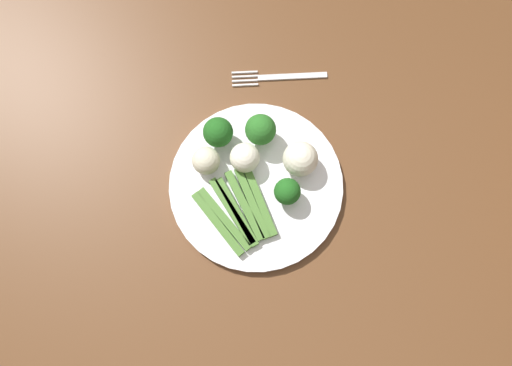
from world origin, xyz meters
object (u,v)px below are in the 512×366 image
broccoli_left (287,192)px  fork (278,77)px  broccoli_right (261,130)px  plate (256,185)px  asparagus_bundle (238,211)px  cauliflower_near_fork (206,161)px  cauliflower_front (300,159)px  cauliflower_back_right (245,158)px  dining_table (235,224)px  broccoli_near_center (218,132)px

broccoli_left → fork: 0.22m
broccoli_right → plate: bearing=-179.1°
fork → broccoli_right: bearing=72.4°
asparagus_bundle → broccoli_right: broccoli_right is taller
broccoli_left → cauliflower_near_fork: size_ratio=1.14×
plate → broccoli_left: size_ratio=5.48×
broccoli_right → fork: (0.12, -0.02, -0.05)m
cauliflower_front → broccoli_left: bearing=164.2°
asparagus_bundle → cauliflower_back_right: bearing=-36.8°
dining_table → broccoli_right: broccoli_right is taller
dining_table → cauliflower_front: 0.19m
broccoli_near_center → broccoli_right: size_ratio=0.97×
broccoli_near_center → cauliflower_near_fork: bearing=162.2°
asparagus_bundle → broccoli_right: size_ratio=2.44×
broccoli_right → cauliflower_near_fork: size_ratio=1.36×
plate → cauliflower_near_fork: bearing=74.1°
asparagus_bundle → broccoli_right: bearing=-45.3°
asparagus_bundle → cauliflower_front: (0.09, -0.09, 0.02)m
broccoli_right → cauliflower_back_right: 0.05m
cauliflower_near_fork → asparagus_bundle: bearing=-140.6°
asparagus_bundle → broccoli_left: broccoli_left is taller
broccoli_near_center → fork: (0.13, -0.08, -0.05)m
cauliflower_front → cauliflower_back_right: cauliflower_front is taller
cauliflower_near_fork → broccoli_near_center: bearing=-17.8°
dining_table → broccoli_left: 0.16m
broccoli_right → fork: bearing=-8.6°
broccoli_left → cauliflower_near_fork: 0.14m
asparagus_bundle → broccoli_near_center: 0.13m
dining_table → plate: 0.12m
plate → fork: bearing=-4.8°
dining_table → cauliflower_front: (0.09, -0.10, 0.14)m
dining_table → cauliflower_front: cauliflower_front is taller
dining_table → broccoli_left: (0.04, -0.08, 0.14)m
broccoli_right → cauliflower_front: 0.08m
dining_table → plate: size_ratio=4.37×
asparagus_bundle → cauliflower_back_right: 0.08m
dining_table → asparagus_bundle: size_ratio=8.27×
dining_table → plate: plate is taller
broccoli_left → plate: bearing=73.3°
asparagus_bundle → cauliflower_back_right: (0.08, -0.00, 0.02)m
broccoli_near_center → broccoli_left: (-0.08, -0.12, -0.00)m
asparagus_bundle → fork: 0.25m
plate → fork: size_ratio=1.68×
broccoli_near_center → broccoli_right: bearing=-80.5°
cauliflower_back_right → cauliflower_near_fork: bearing=100.2°
cauliflower_near_fork → broccoli_right: bearing=-55.3°
cauliflower_near_fork → fork: 0.20m
broccoli_near_center → cauliflower_back_right: broccoli_near_center is taller
dining_table → broccoli_near_center: bearing=16.5°
dining_table → broccoli_left: size_ratio=23.93×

